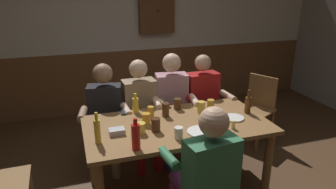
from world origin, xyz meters
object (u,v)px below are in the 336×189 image
Objects in this scene: person_4 at (205,169)px; pint_glass_1 at (177,104)px; person_0 at (105,113)px; bottle_0 at (136,136)px; pint_glass_8 at (179,133)px; wall_dart_cabinet at (157,11)px; person_2 at (173,103)px; condiment_caddy at (117,131)px; pint_glass_2 at (151,112)px; pint_glass_0 at (156,125)px; chair_empty_near_left at (256,107)px; person_1 at (141,109)px; plate_0 at (201,132)px; pint_glass_7 at (211,105)px; bottle_1 at (248,104)px; dining_table at (177,133)px; plate_1 at (234,118)px; bottle_3 at (97,131)px; pint_glass_3 at (146,119)px; bottle_2 at (135,104)px; pint_glass_5 at (166,110)px; person_3 at (204,101)px; pint_glass_6 at (141,128)px; pint_glass_4 at (201,107)px; table_candle at (233,125)px.

pint_glass_1 is at bearing 75.02° from person_4.
person_0 reaches higher than bottle_0.
pint_glass_8 is 2.77m from wall_dart_cabinet.
condiment_caddy is (-0.77, -0.73, 0.09)m from person_2.
bottle_0 is at bearing -115.62° from pint_glass_2.
bottle_0 is 2.16× the size of pint_glass_0.
chair_empty_near_left is 3.25× the size of bottle_0.
person_1 reaches higher than bottle_0.
chair_empty_near_left is at bearing 38.08° from plate_0.
pint_glass_7 reaches higher than plate_0.
person_0 is at bearing 91.50° from condiment_caddy.
pint_glass_0 is (-1.02, -0.12, -0.03)m from bottle_1.
plate_1 is (0.57, -0.07, 0.11)m from dining_table.
pint_glass_1 is at bearing 130.34° from person_1.
pint_glass_2 is at bearing 33.77° from bottle_3.
plate_1 is 0.74× the size of bottle_3.
bottle_1 reaches higher than pint_glass_2.
pint_glass_2 is 1.02× the size of pint_glass_3.
person_4 reaches higher than pint_glass_8.
pint_glass_0 is at bearing 126.34° from pint_glass_8.
pint_glass_8 is (-0.87, -0.32, -0.04)m from bottle_1.
bottle_2 is at bearing 166.24° from pint_glass_7.
pint_glass_5 is at bearing -37.54° from bottle_2.
person_3 is at bearing 31.77° from condiment_caddy.
person_0 is 0.82m from pint_glass_1.
pint_glass_3 is 2.49m from wall_dart_cabinet.
pint_glass_1 is (0.71, 0.38, 0.03)m from condiment_caddy.
person_3 is at bearing 178.18° from person_1.
pint_glass_2 is at bearing 179.46° from pint_glass_7.
plate_0 and plate_1 have the same top height.
person_0 is at bearing 96.80° from bottle_0.
person_3 is at bearing 63.86° from plate_0.
pint_glass_2 is at bearing 60.84° from pint_glass_6.
person_0 is 0.88m from pint_glass_0.
pint_glass_7 is at bearing 141.29° from person_1.
plate_0 is 2.00× the size of pint_glass_4.
person_4 reaches higher than bottle_1.
dining_table is 8.66× the size of plate_1.
bottle_2 is 0.79m from pint_glass_7.
person_4 is 10.85× the size of pint_glass_7.
person_4 is 4.93× the size of plate_0.
person_1 reaches higher than plate_1.
plate_0 is at bearing -157.29° from bottle_1.
bottle_3 is at bearing 174.86° from table_candle.
chair_empty_near_left is 1.17m from plate_1.
person_3 reaches higher than pint_glass_7.
pint_glass_2 is (-1.58, -0.51, 0.34)m from chair_empty_near_left.
condiment_caddy is at bearing 171.54° from pint_glass_0.
pint_glass_8 reaches higher than dining_table.
pint_glass_5 is at bearing -140.90° from pint_glass_1.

